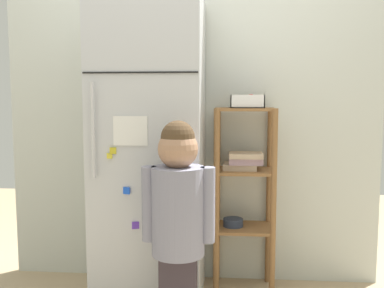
% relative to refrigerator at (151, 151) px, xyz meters
% --- Properties ---
extents(kitchen_wall_back, '(2.44, 0.03, 2.29)m').
position_rel_refrigerator_xyz_m(kitchen_wall_back, '(0.21, 0.33, 0.25)').
color(kitchen_wall_back, silver).
rests_on(kitchen_wall_back, ground).
extents(refrigerator, '(0.61, 0.64, 1.79)m').
position_rel_refrigerator_xyz_m(refrigerator, '(0.00, 0.00, 0.00)').
color(refrigerator, silver).
rests_on(refrigerator, ground).
extents(child_standing, '(0.36, 0.26, 1.11)m').
position_rel_refrigerator_xyz_m(child_standing, '(0.21, -0.46, -0.23)').
color(child_standing, '#372E35').
rests_on(child_standing, ground).
extents(pantry_shelf_unit, '(0.37, 0.29, 1.15)m').
position_rel_refrigerator_xyz_m(pantry_shelf_unit, '(0.55, 0.15, -0.21)').
color(pantry_shelf_unit, olive).
rests_on(pantry_shelf_unit, ground).
extents(fruit_bin, '(0.20, 0.20, 0.08)m').
position_rel_refrigerator_xyz_m(fruit_bin, '(0.58, 0.15, 0.29)').
color(fruit_bin, white).
rests_on(fruit_bin, pantry_shelf_unit).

